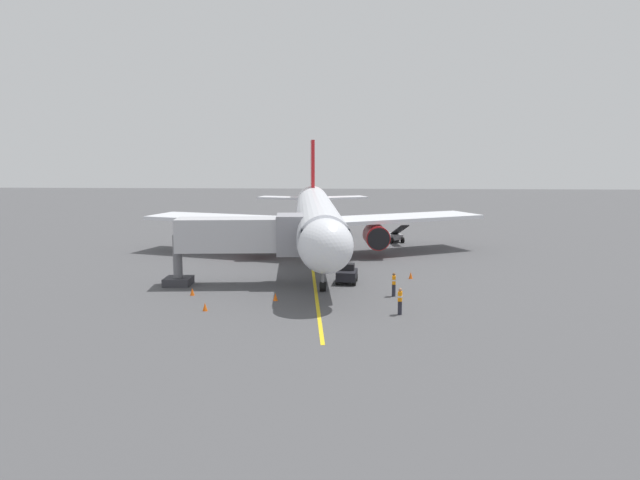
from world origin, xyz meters
name	(u,v)px	position (x,y,z in m)	size (l,w,h in m)	color
ground_plane	(307,257)	(0.00, 0.00, 0.00)	(220.00, 220.00, 0.00)	#4C4C4F
apron_lead_in_line	(313,271)	(-1.00, 6.81, 0.01)	(0.24, 40.00, 0.01)	yellow
airplane	(317,217)	(-0.98, 0.53, 4.00)	(34.67, 40.35, 11.50)	silver
jet_bridge	(251,236)	(3.38, 12.24, 3.76)	(11.50, 3.80, 5.40)	#B7B7BC
ground_crew_marshaller	(400,301)	(-7.31, 20.42, 0.89)	(0.33, 0.44, 1.71)	#23232D
ground_crew_wing_walker	(394,284)	(-7.27, 15.57, 0.89)	(0.27, 0.41, 1.71)	#23232D
belt_loader_near_nose	(394,236)	(-9.18, -10.51, 0.71)	(2.50, 4.73, 2.32)	#9E9EA3
tug_portside	(347,274)	(-3.93, 11.33, 0.70)	(1.74, 2.43, 1.50)	black
safety_cone_nose_left	(411,275)	(-9.07, 9.43, 0.28)	(0.32, 0.32, 0.55)	#F2590F
safety_cone_nose_right	(275,297)	(0.94, 17.23, 0.28)	(0.32, 0.32, 0.55)	#F2590F
safety_cone_wing_port	(192,292)	(7.05, 16.01, 0.28)	(0.32, 0.32, 0.55)	#F2590F
safety_cone_wing_starboard	(205,307)	(5.14, 20.14, 0.28)	(0.32, 0.32, 0.55)	#F2590F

